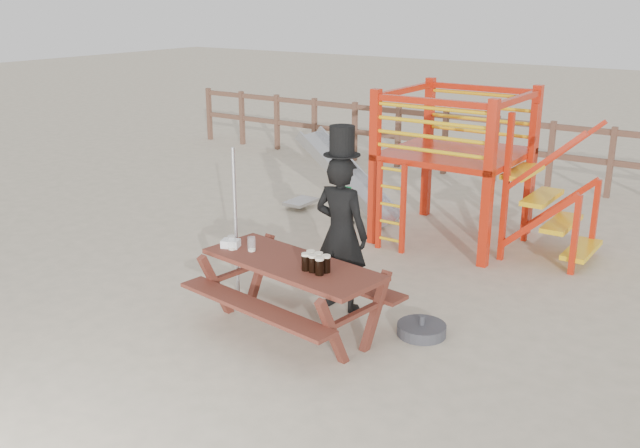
{
  "coord_description": "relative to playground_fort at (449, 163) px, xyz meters",
  "views": [
    {
      "loc": [
        4.04,
        -5.28,
        3.26
      ],
      "look_at": [
        -0.11,
        0.8,
        0.88
      ],
      "focal_mm": 40.0,
      "sensor_mm": 36.0,
      "label": 1
    }
  ],
  "objects": [
    {
      "name": "empty_glasses",
      "position": [
        -0.66,
        -3.6,
        -0.26
      ],
      "size": [
        0.28,
        0.16,
        0.15
      ],
      "color": "silver",
      "rests_on": "picnic_table"
    },
    {
      "name": "stout_pints",
      "position": [
        0.3,
        -3.65,
        -0.24
      ],
      "size": [
        0.28,
        0.2,
        0.17
      ],
      "color": "black",
      "rests_on": "picnic_table"
    },
    {
      "name": "playground_fort",
      "position": [
        0.0,
        0.0,
        0.0
      ],
      "size": [
        4.71,
        1.84,
        2.1
      ],
      "color": "red",
      "rests_on": "ground"
    },
    {
      "name": "parasol_base",
      "position": [
        1.11,
        -2.94,
        -1.01
      ],
      "size": [
        0.49,
        0.49,
        0.21
      ],
      "color": "#37373C",
      "rests_on": "ground"
    },
    {
      "name": "metal_pole",
      "position": [
        -0.93,
        -3.38,
        -0.2
      ],
      "size": [
        0.04,
        0.04,
        1.75
      ],
      "primitive_type": "cylinder",
      "color": "#B2B2B7",
      "rests_on": "ground"
    },
    {
      "name": "man_with_hat",
      "position": [
        0.08,
        -2.84,
        -0.18
      ],
      "size": [
        0.62,
        0.41,
        2.0
      ],
      "rotation": [
        0.0,
        0.0,
        3.15
      ],
      "color": "black",
      "rests_on": "ground"
    },
    {
      "name": "paper_bag",
      "position": [
        -0.82,
        -3.59,
        -0.29
      ],
      "size": [
        0.22,
        0.2,
        0.08
      ],
      "primitive_type": "cube",
      "rotation": [
        0.0,
        0.0,
        0.37
      ],
      "color": "white",
      "rests_on": "picnic_table"
    },
    {
      "name": "picnic_table",
      "position": [
        -0.03,
        -3.58,
        -0.6
      ],
      "size": [
        2.07,
        1.57,
        0.74
      ],
      "rotation": [
        0.0,
        0.0,
        -0.14
      ],
      "color": "maroon",
      "rests_on": "ground"
    },
    {
      "name": "ground",
      "position": [
        -0.12,
        -3.58,
        -1.07
      ],
      "size": [
        60.0,
        60.0,
        0.0
      ],
      "primitive_type": "plane",
      "color": "beige",
      "rests_on": "ground"
    },
    {
      "name": "back_fence",
      "position": [
        -0.12,
        3.42,
        -0.34
      ],
      "size": [
        15.09,
        0.09,
        1.2
      ],
      "color": "brown",
      "rests_on": "ground"
    }
  ]
}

